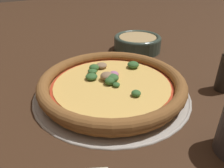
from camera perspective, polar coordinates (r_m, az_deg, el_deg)
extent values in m
plane|color=#3D2616|center=(0.50, 0.00, -2.36)|extent=(3.00, 3.00, 0.00)
cylinder|color=#B7B2A8|center=(0.50, 0.00, -2.18)|extent=(0.34, 0.34, 0.00)
torus|color=#B7B2A8|center=(0.50, 0.00, -2.00)|extent=(0.35, 0.35, 0.01)
cylinder|color=#A86B33|center=(0.49, 0.00, -0.98)|extent=(0.31, 0.31, 0.01)
torus|color=brown|center=(0.49, 0.00, 0.52)|extent=(0.33, 0.33, 0.03)
cylinder|color=#B7381E|center=(0.49, 0.00, -0.17)|extent=(0.27, 0.27, 0.00)
cylinder|color=#E5B75B|center=(0.49, 0.00, 0.06)|extent=(0.26, 0.26, 0.00)
ellipsoid|color=#33602D|center=(0.49, 0.03, 1.61)|extent=(0.04, 0.04, 0.02)
ellipsoid|color=#33602D|center=(0.50, -5.39, 1.96)|extent=(0.04, 0.04, 0.01)
ellipsoid|color=#8E7051|center=(0.56, -2.76, 4.86)|extent=(0.04, 0.04, 0.01)
ellipsoid|color=#33602D|center=(0.56, 5.55, 5.04)|extent=(0.04, 0.04, 0.02)
ellipsoid|color=#33602D|center=(0.54, -4.95, 4.25)|extent=(0.03, 0.03, 0.02)
ellipsoid|color=#33602D|center=(0.44, 6.32, -2.41)|extent=(0.02, 0.02, 0.01)
ellipsoid|color=#8E7051|center=(0.50, -0.96, 2.16)|extent=(0.03, 0.03, 0.02)
ellipsoid|color=#B26B93|center=(0.51, 0.44, 2.51)|extent=(0.03, 0.03, 0.02)
ellipsoid|color=#33602D|center=(0.53, -5.11, 3.34)|extent=(0.03, 0.03, 0.01)
ellipsoid|color=#33602D|center=(0.48, -0.70, 0.81)|extent=(0.03, 0.03, 0.02)
ellipsoid|color=#33602D|center=(0.47, 0.79, -0.29)|extent=(0.02, 0.02, 0.01)
cylinder|color=#334238|center=(0.74, 6.61, 10.27)|extent=(0.15, 0.15, 0.04)
torus|color=#334238|center=(0.74, 6.71, 11.85)|extent=(0.15, 0.15, 0.01)
cylinder|color=tan|center=(0.74, 6.72, 12.00)|extent=(0.12, 0.12, 0.00)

